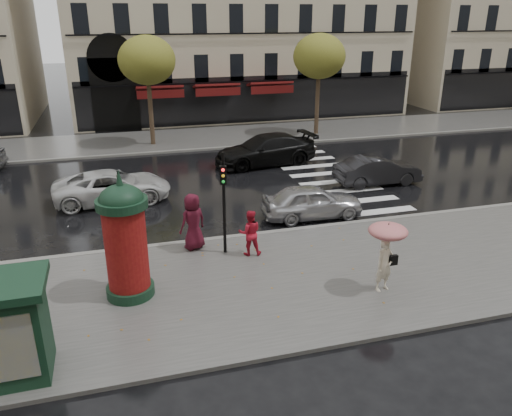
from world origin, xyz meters
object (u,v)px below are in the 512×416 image
object	(u,v)px
man_burgundy	(193,222)
newsstand	(5,329)
car_white	(113,187)
woman_umbrella	(387,246)
car_silver	(312,201)
car_darkgrey	(378,170)
morris_column	(125,237)
traffic_light	(224,194)
woman_red	(250,233)
car_black	(265,150)

from	to	relation	value
man_burgundy	newsstand	world-z (taller)	newsstand
car_white	woman_umbrella	bearing A→B (deg)	-146.35
car_silver	car_darkgrey	bearing A→B (deg)	-54.30
morris_column	car_silver	world-z (taller)	morris_column
traffic_light	car_silver	size ratio (longest dim) A/B	0.87
newsstand	car_darkgrey	size ratio (longest dim) A/B	0.57
car_darkgrey	newsstand	bearing A→B (deg)	125.33
woman_umbrella	traffic_light	size ratio (longest dim) A/B	0.61
morris_column	woman_umbrella	bearing A→B (deg)	-13.69
woman_umbrella	newsstand	bearing A→B (deg)	-173.72
traffic_light	car_silver	distance (m)	5.07
woman_red	man_burgundy	distance (m)	2.02
newsstand	car_silver	world-z (taller)	newsstand
traffic_light	car_black	distance (m)	11.40
car_silver	car_white	world-z (taller)	car_white
morris_column	car_white	xyz separation A→B (m)	(-0.36, 8.46, -1.24)
car_white	newsstand	bearing A→B (deg)	165.48
woman_umbrella	car_white	xyz separation A→B (m)	(-7.54, 10.21, -0.85)
woman_umbrella	car_darkgrey	world-z (taller)	woman_umbrella
woman_red	traffic_light	xyz separation A→B (m)	(-0.79, 0.31, 1.35)
man_burgundy	morris_column	size ratio (longest dim) A/B	0.52
morris_column	traffic_light	world-z (taller)	morris_column
woman_umbrella	morris_column	world-z (taller)	morris_column
man_burgundy	traffic_light	bearing A→B (deg)	119.69
woman_umbrella	car_white	bearing A→B (deg)	126.46
woman_red	car_black	bearing A→B (deg)	-99.94
man_burgundy	car_white	size ratio (longest dim) A/B	0.40
traffic_light	car_white	size ratio (longest dim) A/B	0.71
woman_umbrella	man_burgundy	distance (m)	6.55
morris_column	newsstand	bearing A→B (deg)	-133.55
woman_red	morris_column	world-z (taller)	morris_column
car_silver	car_white	size ratio (longest dim) A/B	0.81
man_burgundy	car_silver	world-z (taller)	man_burgundy
woman_red	car_black	size ratio (longest dim) A/B	0.28
newsstand	car_white	bearing A→B (deg)	78.29
woman_umbrella	morris_column	bearing A→B (deg)	166.31
morris_column	newsstand	world-z (taller)	morris_column
car_silver	morris_column	bearing A→B (deg)	122.42
woman_red	car_black	world-z (taller)	woman_red
traffic_light	car_darkgrey	distance (m)	10.55
car_darkgrey	woman_umbrella	bearing A→B (deg)	152.62
newsstand	car_black	xyz separation A→B (m)	(10.47, 15.09, -0.53)
woman_red	morris_column	size ratio (longest dim) A/B	0.42
woman_umbrella	car_silver	size ratio (longest dim) A/B	0.53
man_burgundy	car_white	xyz separation A→B (m)	(-2.63, 5.90, -0.42)
car_darkgrey	man_burgundy	bearing A→B (deg)	117.08
woman_umbrella	woman_red	world-z (taller)	woman_umbrella
car_silver	car_black	size ratio (longest dim) A/B	0.72
newsstand	car_black	distance (m)	18.37
newsstand	car_black	size ratio (longest dim) A/B	0.42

